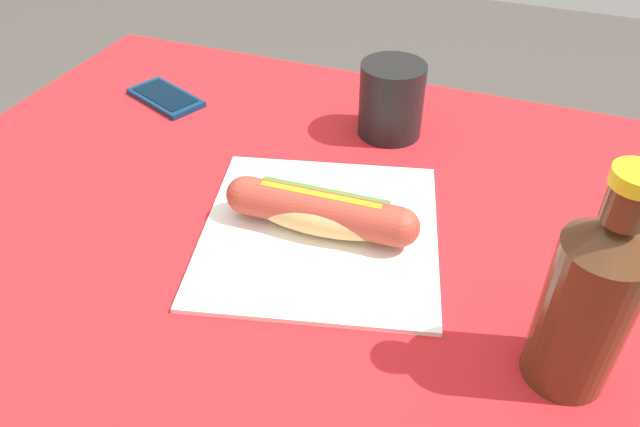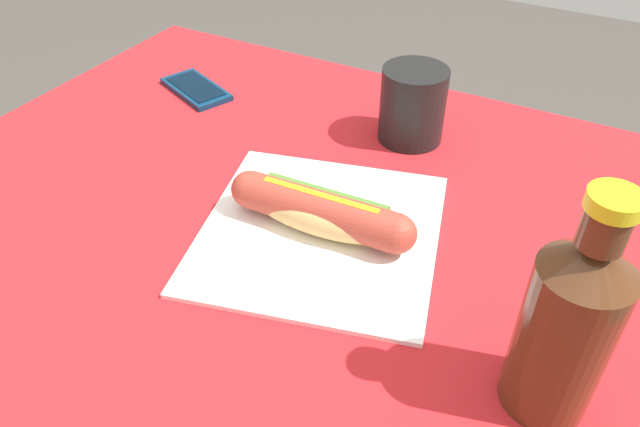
% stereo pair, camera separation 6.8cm
% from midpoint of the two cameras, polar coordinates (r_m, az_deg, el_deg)
% --- Properties ---
extents(dining_table, '(0.98, 0.88, 0.73)m').
position_cam_midpoint_polar(dining_table, '(0.80, -1.97, -9.74)').
color(dining_table, brown).
rests_on(dining_table, ground).
extents(paper_wrapper, '(0.33, 0.33, 0.01)m').
position_cam_midpoint_polar(paper_wrapper, '(0.69, 2.79, -1.85)').
color(paper_wrapper, white).
rests_on(paper_wrapper, dining_table).
extents(hot_dog, '(0.23, 0.06, 0.05)m').
position_cam_midpoint_polar(hot_dog, '(0.68, 2.90, 0.11)').
color(hot_dog, '#DBB26B').
rests_on(hot_dog, paper_wrapper).
extents(cell_phone, '(0.14, 0.10, 0.01)m').
position_cam_midpoint_polar(cell_phone, '(1.00, -9.63, 11.39)').
color(cell_phone, '#0A2D4C').
rests_on(cell_phone, dining_table).
extents(soda_bottle, '(0.07, 0.07, 0.22)m').
position_cam_midpoint_polar(soda_bottle, '(0.53, 25.74, -9.54)').
color(soda_bottle, '#4C2814').
rests_on(soda_bottle, dining_table).
extents(drinking_cup, '(0.09, 0.09, 0.10)m').
position_cam_midpoint_polar(drinking_cup, '(0.85, 10.98, 9.89)').
color(drinking_cup, black).
rests_on(drinking_cup, dining_table).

